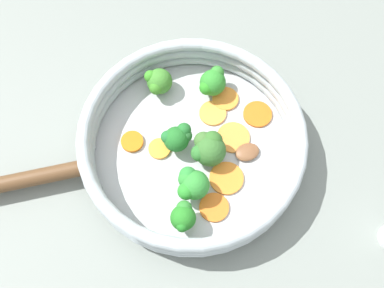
# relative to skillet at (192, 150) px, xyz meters

# --- Properties ---
(ground_plane) EXTENTS (4.00, 4.00, 0.00)m
(ground_plane) POSITION_rel_skillet_xyz_m (0.00, 0.00, -0.01)
(ground_plane) COLOR gray
(skillet) EXTENTS (0.29, 0.29, 0.01)m
(skillet) POSITION_rel_skillet_xyz_m (0.00, 0.00, 0.00)
(skillet) COLOR #B2B5B7
(skillet) RESTS_ON ground_plane
(skillet_rim_wall) EXTENTS (0.31, 0.31, 0.05)m
(skillet_rim_wall) POSITION_rel_skillet_xyz_m (0.00, 0.00, 0.03)
(skillet_rim_wall) COLOR #ACB8BD
(skillet_rim_wall) RESTS_ON skillet
(skillet_handle) EXTENTS (0.09, 0.21, 0.02)m
(skillet_handle) POSITION_rel_skillet_xyz_m (0.08, -0.24, 0.02)
(skillet_handle) COLOR brown
(skillet_handle) RESTS_ON skillet
(skillet_rivet_left) EXTENTS (0.01, 0.01, 0.01)m
(skillet_rivet_left) POSITION_rel_skillet_xyz_m (0.01, -0.14, 0.01)
(skillet_rivet_left) COLOR #B2B5BB
(skillet_rivet_left) RESTS_ON skillet
(skillet_rivet_right) EXTENTS (0.01, 0.01, 0.01)m
(skillet_rivet_right) POSITION_rel_skillet_xyz_m (0.07, -0.12, 0.01)
(skillet_rivet_right) COLOR #B3B8BA
(skillet_rivet_right) RESTS_ON skillet
(carrot_slice_0) EXTENTS (0.06, 0.06, 0.00)m
(carrot_slice_0) POSITION_rel_skillet_xyz_m (-0.06, 0.09, 0.01)
(carrot_slice_0) COLOR orange
(carrot_slice_0) RESTS_ON skillet
(carrot_slice_1) EXTENTS (0.07, 0.07, 0.00)m
(carrot_slice_1) POSITION_rel_skillet_xyz_m (0.04, 0.05, 0.01)
(carrot_slice_1) COLOR orange
(carrot_slice_1) RESTS_ON skillet
(carrot_slice_2) EXTENTS (0.06, 0.06, 0.00)m
(carrot_slice_2) POSITION_rel_skillet_xyz_m (-0.02, 0.06, 0.01)
(carrot_slice_2) COLOR orange
(carrot_slice_2) RESTS_ON skillet
(carrot_slice_3) EXTENTS (0.05, 0.05, 0.00)m
(carrot_slice_3) POSITION_rel_skillet_xyz_m (-0.08, 0.04, 0.01)
(carrot_slice_3) COLOR orange
(carrot_slice_3) RESTS_ON skillet
(carrot_slice_4) EXTENTS (0.06, 0.06, 0.00)m
(carrot_slice_4) POSITION_rel_skillet_xyz_m (-0.06, 0.02, 0.01)
(carrot_slice_4) COLOR #F9953C
(carrot_slice_4) RESTS_ON skillet
(carrot_slice_5) EXTENTS (0.06, 0.06, 0.00)m
(carrot_slice_5) POSITION_rel_skillet_xyz_m (0.08, 0.04, 0.01)
(carrot_slice_5) COLOR orange
(carrot_slice_5) RESTS_ON skillet
(carrot_slice_6) EXTENTS (0.04, 0.04, 0.00)m
(carrot_slice_6) POSITION_rel_skillet_xyz_m (0.01, -0.05, 0.01)
(carrot_slice_6) COLOR orange
(carrot_slice_6) RESTS_ON skillet
(carrot_slice_7) EXTENTS (0.04, 0.04, 0.01)m
(carrot_slice_7) POSITION_rel_skillet_xyz_m (-0.00, -0.09, 0.01)
(carrot_slice_7) COLOR orange
(carrot_slice_7) RESTS_ON skillet
(broccoli_floret_0) EXTENTS (0.04, 0.04, 0.05)m
(broccoli_floret_0) POSITION_rel_skillet_xyz_m (0.06, 0.01, 0.03)
(broccoli_floret_0) COLOR #6B9146
(broccoli_floret_0) RESTS_ON skillet
(broccoli_floret_1) EXTENTS (0.04, 0.03, 0.05)m
(broccoli_floret_1) POSITION_rel_skillet_xyz_m (0.11, 0.00, 0.04)
(broccoli_floret_1) COLOR olive
(broccoli_floret_1) RESTS_ON skillet
(broccoli_floret_2) EXTENTS (0.05, 0.05, 0.05)m
(broccoli_floret_2) POSITION_rel_skillet_xyz_m (0.01, 0.02, 0.03)
(broccoli_floret_2) COLOR #6F9553
(broccoli_floret_2) RESTS_ON skillet
(broccoli_floret_3) EXTENTS (0.04, 0.04, 0.04)m
(broccoli_floret_3) POSITION_rel_skillet_xyz_m (-0.09, -0.06, 0.03)
(broccoli_floret_3) COLOR olive
(broccoli_floret_3) RESTS_ON skillet
(broccoli_floret_4) EXTENTS (0.04, 0.04, 0.04)m
(broccoli_floret_4) POSITION_rel_skillet_xyz_m (-0.10, 0.02, 0.03)
(broccoli_floret_4) COLOR #779850
(broccoli_floret_4) RESTS_ON skillet
(broccoli_floret_5) EXTENTS (0.04, 0.04, 0.04)m
(broccoli_floret_5) POSITION_rel_skillet_xyz_m (-0.00, -0.02, 0.03)
(broccoli_floret_5) COLOR #8CB15D
(broccoli_floret_5) RESTS_ON skillet
(mushroom_piece_0) EXTENTS (0.04, 0.04, 0.01)m
(mushroom_piece_0) POSITION_rel_skillet_xyz_m (-0.00, 0.08, 0.01)
(mushroom_piece_0) COLOR brown
(mushroom_piece_0) RESTS_ON skillet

